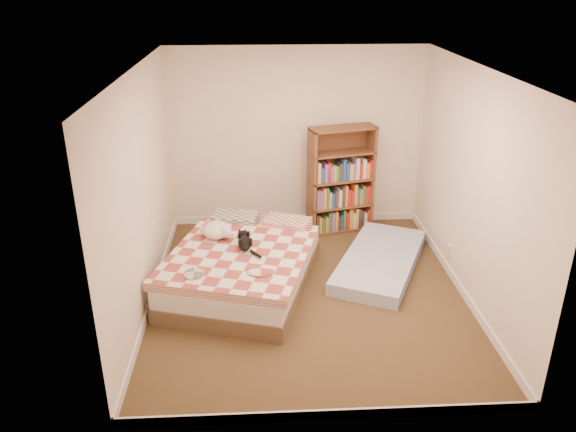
{
  "coord_description": "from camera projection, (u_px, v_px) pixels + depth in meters",
  "views": [
    {
      "loc": [
        -0.53,
        -5.51,
        3.36
      ],
      "look_at": [
        -0.21,
        0.3,
        0.83
      ],
      "focal_mm": 35.0,
      "sensor_mm": 36.0,
      "label": 1
    }
  ],
  "objects": [
    {
      "name": "bed",
      "position": [
        243.0,
        265.0,
        6.5
      ],
      "size": [
        1.94,
        2.35,
        0.54
      ],
      "rotation": [
        0.0,
        0.0,
        -0.28
      ],
      "color": "brown",
      "rests_on": "room"
    },
    {
      "name": "black_cat",
      "position": [
        245.0,
        242.0,
        6.37
      ],
      "size": [
        0.22,
        0.59,
        0.13
      ],
      "rotation": [
        0.0,
        0.0,
        0.13
      ],
      "color": "black",
      "rests_on": "bed"
    },
    {
      "name": "white_dog",
      "position": [
        217.0,
        230.0,
        6.58
      ],
      "size": [
        0.39,
        0.41,
        0.18
      ],
      "rotation": [
        0.0,
        0.0,
        0.13
      ],
      "color": "white",
      "rests_on": "bed"
    },
    {
      "name": "floor_mattress",
      "position": [
        380.0,
        261.0,
        6.93
      ],
      "size": [
        1.51,
        2.0,
        0.16
      ],
      "primitive_type": "cube",
      "rotation": [
        0.0,
        0.0,
        -0.43
      ],
      "color": "#7790C6",
      "rests_on": "room"
    },
    {
      "name": "bookshelf",
      "position": [
        340.0,
        193.0,
        7.79
      ],
      "size": [
        0.96,
        0.51,
        1.49
      ],
      "rotation": [
        0.0,
        0.0,
        0.25
      ],
      "color": "#56351D",
      "rests_on": "room"
    },
    {
      "name": "room",
      "position": [
        309.0,
        195.0,
        5.94
      ],
      "size": [
        3.51,
        4.01,
        2.51
      ],
      "color": "#412D1C",
      "rests_on": "ground"
    }
  ]
}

